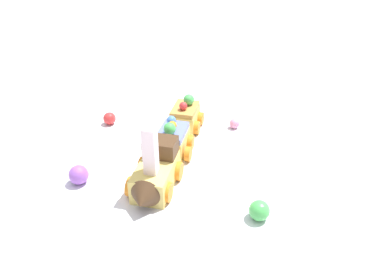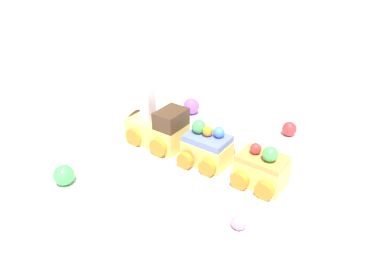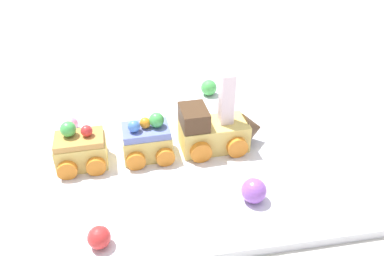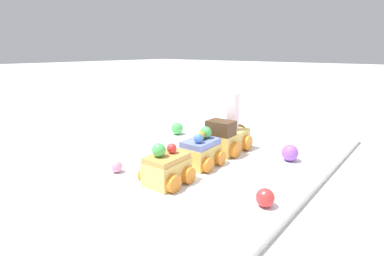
# 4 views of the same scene
# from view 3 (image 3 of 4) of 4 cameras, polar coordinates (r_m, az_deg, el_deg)

# --- Properties ---
(ground_plane) EXTENTS (10.00, 10.00, 0.00)m
(ground_plane) POSITION_cam_3_polar(r_m,az_deg,el_deg) (0.59, -4.62, -2.86)
(ground_plane) COLOR beige
(display_board) EXTENTS (0.71, 0.45, 0.01)m
(display_board) POSITION_cam_3_polar(r_m,az_deg,el_deg) (0.59, -4.65, -2.39)
(display_board) COLOR white
(display_board) RESTS_ON ground_plane
(cake_train_locomotive) EXTENTS (0.13, 0.08, 0.12)m
(cake_train_locomotive) POSITION_cam_3_polar(r_m,az_deg,el_deg) (0.56, 4.03, -0.21)
(cake_train_locomotive) COLOR #EACC66
(cake_train_locomotive) RESTS_ON display_board
(cake_car_blueberry) EXTENTS (0.07, 0.07, 0.07)m
(cake_car_blueberry) POSITION_cam_3_polar(r_m,az_deg,el_deg) (0.54, -6.90, -1.94)
(cake_car_blueberry) COLOR #EACC66
(cake_car_blueberry) RESTS_ON display_board
(cake_car_caramel) EXTENTS (0.07, 0.07, 0.07)m
(cake_car_caramel) POSITION_cam_3_polar(r_m,az_deg,el_deg) (0.55, -16.59, -3.19)
(cake_car_caramel) COLOR #EACC66
(cake_car_caramel) RESTS_ON display_board
(gumball_pink) EXTENTS (0.02, 0.02, 0.02)m
(gumball_pink) POSITION_cam_3_polar(r_m,az_deg,el_deg) (0.64, -17.86, 0.66)
(gumball_pink) COLOR pink
(gumball_pink) RESTS_ON display_board
(gumball_green) EXTENTS (0.03, 0.03, 0.03)m
(gumball_green) POSITION_cam_3_polar(r_m,az_deg,el_deg) (0.71, 2.58, 6.15)
(gumball_green) COLOR #4CBC56
(gumball_green) RESTS_ON display_board
(gumball_red) EXTENTS (0.03, 0.03, 0.03)m
(gumball_red) POSITION_cam_3_polar(r_m,az_deg,el_deg) (0.44, -13.98, -15.87)
(gumball_red) COLOR red
(gumball_red) RESTS_ON display_board
(gumball_purple) EXTENTS (0.03, 0.03, 0.03)m
(gumball_purple) POSITION_cam_3_polar(r_m,az_deg,el_deg) (0.48, 9.41, -9.41)
(gumball_purple) COLOR #9956C6
(gumball_purple) RESTS_ON display_board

